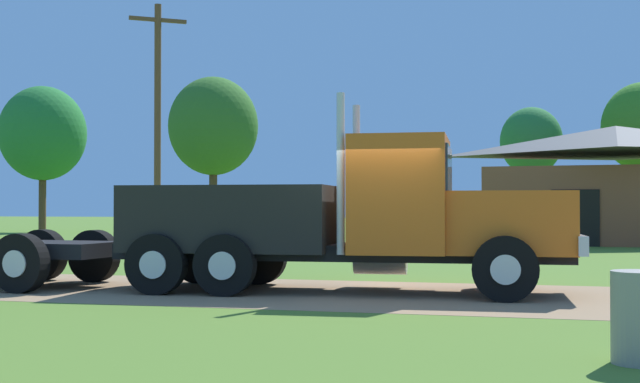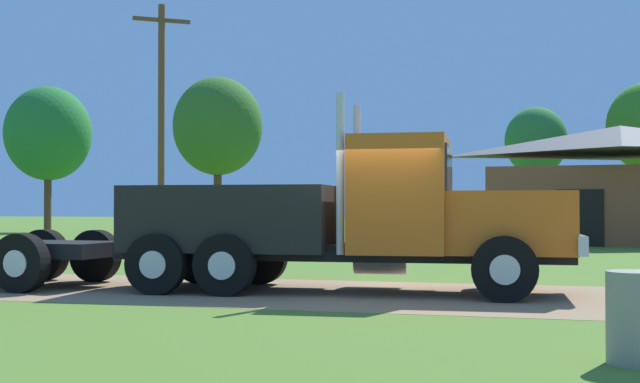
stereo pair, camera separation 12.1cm
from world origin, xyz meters
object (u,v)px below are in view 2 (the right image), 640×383
Objects in this scene: steel_barrel at (636,318)px; shed_building at (621,186)px; utility_pole_near at (161,119)px; truck_foreground_white at (343,220)px.

steel_barrel is 28.59m from shed_building.
utility_pole_near is (-15.19, 20.89, 4.47)m from steel_barrel.
shed_building is at bearing 73.84° from truck_foreground_white.
shed_building is (2.06, 28.46, 1.92)m from steel_barrel.
truck_foreground_white is 7.57m from steel_barrel.
utility_pole_near is (-10.77, 14.81, 3.63)m from truck_foreground_white.
shed_building is at bearing 23.67° from utility_pole_near.
steel_barrel is at bearing -53.97° from utility_pole_near.
shed_building is (6.48, 22.37, 1.09)m from truck_foreground_white.
steel_barrel is (4.42, -6.08, -0.84)m from truck_foreground_white.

